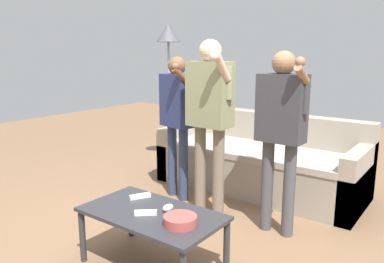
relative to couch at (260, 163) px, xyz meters
The scene contains 11 objects.
ground_plane 1.62m from the couch, 92.19° to the right, with size 12.00×12.00×0.00m, color brown.
couch is the anchor object (origin of this frame).
coffee_table 1.85m from the couch, 86.36° to the right, with size 0.96×0.53×0.41m.
snack_bowl 1.93m from the couch, 78.23° to the right, with size 0.21×0.21×0.06m, color #B24C47.
game_remote_nunchuk 1.79m from the couch, 83.67° to the right, with size 0.06×0.09×0.05m.
floor_lamp 1.80m from the couch, behind, with size 0.30×0.30×1.79m.
player_left 1.10m from the couch, 126.64° to the right, with size 0.41×0.36×1.41m.
player_center 1.12m from the couch, 94.72° to the right, with size 0.46×0.37×1.56m.
player_right 1.21m from the couch, 55.88° to the right, with size 0.43×0.29×1.47m.
game_remote_wand_near 1.73m from the couch, 93.91° to the right, with size 0.10×0.15×0.03m.
game_remote_wand_far 1.91m from the couch, 86.45° to the right, with size 0.14×0.12×0.03m.
Camera 1 is at (1.81, -2.00, 1.46)m, focal length 35.60 mm.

